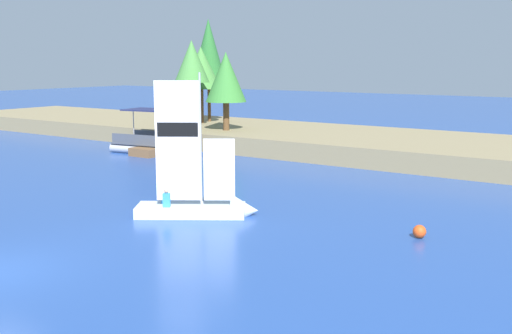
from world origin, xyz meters
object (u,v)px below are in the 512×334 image
Objects in this scene: shoreline_tree_midright at (226,77)px; shoreline_tree_centre at (192,62)px; wooden_dock at (163,149)px; channel_buoy at (419,231)px; pontoon_boat at (155,142)px; sailboat at (210,205)px; shoreline_tree_left at (209,50)px; shoreline_tree_midleft at (201,68)px.

shoreline_tree_centre is at bearing 173.37° from shoreline_tree_midright.
wooden_dock reaches higher than channel_buoy.
wooden_dock is 0.78× the size of pontoon_boat.
pontoon_boat is at bearing 107.53° from sailboat.
shoreline_tree_midright is (5.02, -4.35, -2.00)m from shoreline_tree_left.
shoreline_tree_midleft is at bearing 96.77° from sailboat.
shoreline_tree_midleft is 1.30× the size of wooden_dock.
shoreline_tree_left is 1.28× the size of shoreline_tree_centre.
shoreline_tree_midright is (4.62, -2.89, -0.60)m from shoreline_tree_midleft.
shoreline_tree_left is 4.37m from shoreline_tree_centre.
shoreline_tree_centre is 1.16× the size of shoreline_tree_midright.
shoreline_tree_left is at bearing 139.04° from shoreline_tree_midright.
shoreline_tree_midleft reaches higher than channel_buoy.
wooden_dock is at bearing -69.30° from shoreline_tree_midleft.
wooden_dock is (2.84, -7.51, -5.24)m from shoreline_tree_midleft.
shoreline_tree_midleft is 1.01× the size of pontoon_boat.
shoreline_tree_left reaches higher than pontoon_boat.
wooden_dock is 0.74m from pontoon_boat.
channel_buoy is (20.83, -9.53, -0.03)m from wooden_dock.
shoreline_tree_centre is 1.08× the size of pontoon_boat.
channel_buoy is at bearing -32.90° from shoreline_tree_centre.
shoreline_tree_centre is 1.06× the size of sailboat.
shoreline_tree_midright is 19.88m from sailboat.
pontoon_boat is 23.31m from channel_buoy.
sailboat is at bearing -49.82° from shoreline_tree_midleft.
sailboat is at bearing -51.24° from shoreline_tree_left.
shoreline_tree_centre is 7.51m from pontoon_boat.
shoreline_tree_centre is 7.76m from wooden_dock.
shoreline_tree_midleft is at bearing 147.98° from shoreline_tree_midright.
pontoon_boat is at bearing 156.50° from channel_buoy.
shoreline_tree_left reaches higher than channel_buoy.
shoreline_tree_centre reaches higher than shoreline_tree_midright.
shoreline_tree_midleft is at bearing -74.71° from shoreline_tree_left.
shoreline_tree_midright reaches higher than pontoon_boat.
pontoon_boat is (-13.50, 10.96, 0.27)m from sailboat.
sailboat is (11.18, -15.82, -4.48)m from shoreline_tree_midright.
sailboat is 13.17× the size of channel_buoy.
wooden_dock is 10.02× the size of channel_buoy.
shoreline_tree_midright reaches higher than channel_buoy.
shoreline_tree_midleft is 29.64m from channel_buoy.
shoreline_tree_midright is at bearing -6.63° from shoreline_tree_centre.
sailboat is (15.80, -18.70, -5.08)m from shoreline_tree_midleft.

